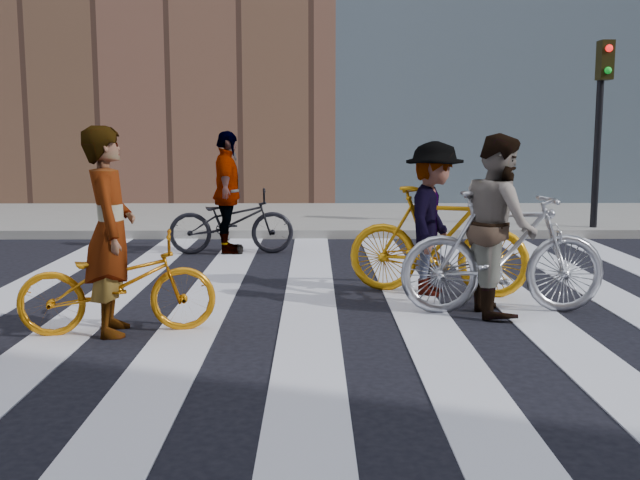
{
  "coord_description": "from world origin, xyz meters",
  "views": [
    {
      "loc": [
        -0.51,
        -7.58,
        1.77
      ],
      "look_at": [
        -0.44,
        0.3,
        0.65
      ],
      "focal_mm": 42.0,
      "sensor_mm": 36.0,
      "label": 1
    }
  ],
  "objects_px": {
    "rider_right": "(433,219)",
    "bike_dark_rear": "(231,221)",
    "rider_left": "(110,231)",
    "bike_yellow_right": "(437,241)",
    "rider_mid": "(499,225)",
    "bike_silver_mid": "(503,253)",
    "rider_rear": "(227,193)",
    "traffic_signal": "(601,104)",
    "bike_yellow_left": "(118,284)"
  },
  "relations": [
    {
      "from": "bike_silver_mid",
      "to": "rider_mid",
      "type": "relative_size",
      "value": 1.14
    },
    {
      "from": "bike_yellow_right",
      "to": "bike_dark_rear",
      "type": "xyz_separation_m",
      "value": [
        -2.59,
        2.89,
        -0.12
      ]
    },
    {
      "from": "bike_yellow_left",
      "to": "traffic_signal",
      "type": "bearing_deg",
      "value": -56.89
    },
    {
      "from": "bike_yellow_right",
      "to": "rider_mid",
      "type": "height_order",
      "value": "rider_mid"
    },
    {
      "from": "traffic_signal",
      "to": "rider_rear",
      "type": "xyz_separation_m",
      "value": [
        -6.18,
        -1.85,
        -1.37
      ]
    },
    {
      "from": "bike_yellow_left",
      "to": "rider_right",
      "type": "bearing_deg",
      "value": -72.85
    },
    {
      "from": "bike_yellow_right",
      "to": "rider_right",
      "type": "relative_size",
      "value": 1.18
    },
    {
      "from": "bike_dark_rear",
      "to": "bike_yellow_left",
      "type": "bearing_deg",
      "value": 168.65
    },
    {
      "from": "traffic_signal",
      "to": "bike_yellow_left",
      "type": "distance_m",
      "value": 9.38
    },
    {
      "from": "rider_rear",
      "to": "bike_dark_rear",
      "type": "bearing_deg",
      "value": -94.73
    },
    {
      "from": "bike_yellow_left",
      "to": "rider_left",
      "type": "height_order",
      "value": "rider_left"
    },
    {
      "from": "bike_dark_rear",
      "to": "rider_left",
      "type": "relative_size",
      "value": 1.0
    },
    {
      "from": "traffic_signal",
      "to": "rider_mid",
      "type": "height_order",
      "value": "traffic_signal"
    },
    {
      "from": "bike_dark_rear",
      "to": "rider_mid",
      "type": "xyz_separation_m",
      "value": [
        3.05,
        -3.77,
        0.41
      ]
    },
    {
      "from": "bike_yellow_left",
      "to": "rider_right",
      "type": "relative_size",
      "value": 1.02
    },
    {
      "from": "bike_yellow_left",
      "to": "bike_yellow_right",
      "type": "xyz_separation_m",
      "value": [
        3.11,
        1.61,
        0.15
      ]
    },
    {
      "from": "bike_yellow_right",
      "to": "rider_rear",
      "type": "bearing_deg",
      "value": 61.2
    },
    {
      "from": "rider_mid",
      "to": "rider_rear",
      "type": "bearing_deg",
      "value": 37.37
    },
    {
      "from": "bike_silver_mid",
      "to": "rider_right",
      "type": "height_order",
      "value": "rider_right"
    },
    {
      "from": "bike_silver_mid",
      "to": "bike_dark_rear",
      "type": "height_order",
      "value": "bike_silver_mid"
    },
    {
      "from": "rider_left",
      "to": "bike_yellow_left",
      "type": "bearing_deg",
      "value": -100.55
    },
    {
      "from": "rider_mid",
      "to": "rider_right",
      "type": "height_order",
      "value": "rider_mid"
    },
    {
      "from": "traffic_signal",
      "to": "rider_right",
      "type": "bearing_deg",
      "value": -127.14
    },
    {
      "from": "traffic_signal",
      "to": "bike_dark_rear",
      "type": "bearing_deg",
      "value": -163.19
    },
    {
      "from": "bike_silver_mid",
      "to": "rider_rear",
      "type": "bearing_deg",
      "value": 37.82
    },
    {
      "from": "rider_left",
      "to": "rider_right",
      "type": "xyz_separation_m",
      "value": [
        3.11,
        1.61,
        -0.07
      ]
    },
    {
      "from": "rider_right",
      "to": "bike_yellow_right",
      "type": "bearing_deg",
      "value": -71.26
    },
    {
      "from": "bike_yellow_right",
      "to": "rider_mid",
      "type": "distance_m",
      "value": 1.04
    },
    {
      "from": "bike_yellow_right",
      "to": "rider_rear",
      "type": "height_order",
      "value": "rider_rear"
    },
    {
      "from": "traffic_signal",
      "to": "rider_left",
      "type": "height_order",
      "value": "traffic_signal"
    },
    {
      "from": "bike_yellow_right",
      "to": "rider_right",
      "type": "height_order",
      "value": "rider_right"
    },
    {
      "from": "rider_rear",
      "to": "traffic_signal",
      "type": "bearing_deg",
      "value": -78.04
    },
    {
      "from": "rider_right",
      "to": "bike_silver_mid",
      "type": "bearing_deg",
      "value": -129.04
    },
    {
      "from": "bike_yellow_right",
      "to": "rider_left",
      "type": "distance_m",
      "value": 3.56
    },
    {
      "from": "rider_rear",
      "to": "bike_yellow_right",
      "type": "bearing_deg",
      "value": -142.27
    },
    {
      "from": "rider_mid",
      "to": "rider_right",
      "type": "relative_size",
      "value": 1.05
    },
    {
      "from": "traffic_signal",
      "to": "rider_mid",
      "type": "bearing_deg",
      "value": -118.72
    },
    {
      "from": "bike_yellow_left",
      "to": "bike_yellow_right",
      "type": "bearing_deg",
      "value": -73.23
    },
    {
      "from": "rider_left",
      "to": "rider_rear",
      "type": "distance_m",
      "value": 4.53
    },
    {
      "from": "traffic_signal",
      "to": "bike_silver_mid",
      "type": "distance_m",
      "value": 6.6
    },
    {
      "from": "rider_rear",
      "to": "bike_yellow_left",
      "type": "bearing_deg",
      "value": 169.28
    },
    {
      "from": "rider_right",
      "to": "bike_dark_rear",
      "type": "bearing_deg",
      "value": 60.1
    },
    {
      "from": "bike_silver_mid",
      "to": "rider_right",
      "type": "distance_m",
      "value": 1.07
    },
    {
      "from": "bike_yellow_right",
      "to": "rider_left",
      "type": "height_order",
      "value": "rider_left"
    },
    {
      "from": "bike_yellow_left",
      "to": "rider_mid",
      "type": "relative_size",
      "value": 0.97
    },
    {
      "from": "traffic_signal",
      "to": "rider_rear",
      "type": "bearing_deg",
      "value": -163.32
    },
    {
      "from": "bike_dark_rear",
      "to": "rider_right",
      "type": "bearing_deg",
      "value": -143.37
    },
    {
      "from": "bike_silver_mid",
      "to": "rider_left",
      "type": "relative_size",
      "value": 1.1
    },
    {
      "from": "rider_mid",
      "to": "bike_silver_mid",
      "type": "bearing_deg",
      "value": -92.03
    },
    {
      "from": "bike_silver_mid",
      "to": "bike_yellow_right",
      "type": "relative_size",
      "value": 1.02
    }
  ]
}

